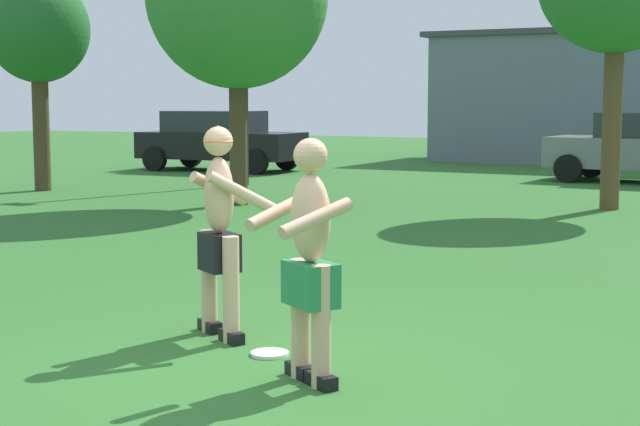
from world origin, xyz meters
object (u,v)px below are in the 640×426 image
(car_black_near_post, at_px, (219,139))
(tree_left_field, at_px, (38,32))
(player_with_cap, at_px, (220,223))
(lamp_post, at_px, (245,25))
(player_in_green, at_px, (310,255))
(frisbee, at_px, (270,354))

(car_black_near_post, bearing_deg, tree_left_field, -90.28)
(player_with_cap, relative_size, tree_left_field, 0.38)
(car_black_near_post, distance_m, lamp_post, 5.26)
(car_black_near_post, bearing_deg, lamp_post, -49.11)
(player_with_cap, height_order, lamp_post, lamp_post)
(player_with_cap, relative_size, car_black_near_post, 0.38)
(player_in_green, bearing_deg, player_with_cap, 147.38)
(player_in_green, bearing_deg, lamp_post, 123.59)
(player_with_cap, bearing_deg, frisbee, -26.29)
(player_in_green, xyz_separation_m, lamp_post, (-8.46, 12.73, 2.62))
(player_with_cap, height_order, tree_left_field, tree_left_field)
(player_with_cap, distance_m, frisbee, 1.14)
(player_with_cap, xyz_separation_m, car_black_near_post, (-10.21, 15.39, -0.09))
(player_in_green, distance_m, frisbee, 1.13)
(frisbee, height_order, car_black_near_post, car_black_near_post)
(player_with_cap, relative_size, player_in_green, 1.03)
(lamp_post, bearing_deg, player_in_green, -56.41)
(player_in_green, distance_m, lamp_post, 15.51)
(player_in_green, distance_m, car_black_near_post, 19.80)
(player_in_green, bearing_deg, frisbee, 141.46)
(player_with_cap, height_order, player_in_green, player_with_cap)
(tree_left_field, bearing_deg, frisbee, -40.06)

